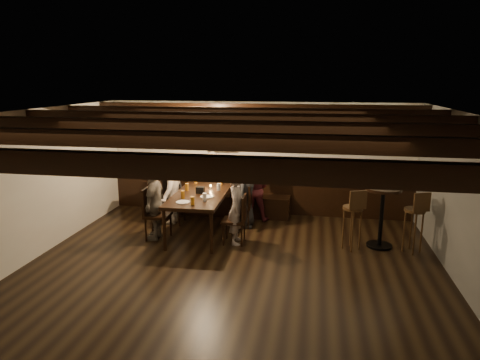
% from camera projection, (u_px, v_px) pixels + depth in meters
% --- Properties ---
extents(room, '(7.00, 7.00, 7.00)m').
position_uv_depth(room, '(235.00, 177.00, 8.00)').
color(room, black).
rests_on(room, ground).
extents(dining_table, '(1.00, 2.11, 0.78)m').
position_uv_depth(dining_table, '(201.00, 196.00, 8.03)').
color(dining_table, black).
rests_on(dining_table, floor).
extents(chair_left_near, '(0.46, 0.46, 0.98)m').
position_uv_depth(chair_left_near, '(172.00, 208.00, 8.66)').
color(chair_left_near, black).
rests_on(chair_left_near, floor).
extents(chair_left_far, '(0.45, 0.45, 0.95)m').
position_uv_depth(chair_left_far, '(157.00, 223.00, 7.80)').
color(chair_left_far, black).
rests_on(chair_left_far, floor).
extents(chair_right_near, '(0.40, 0.40, 0.86)m').
position_uv_depth(chair_right_near, '(242.00, 213.00, 8.46)').
color(chair_right_near, black).
rests_on(chair_right_near, floor).
extents(chair_right_far, '(0.41, 0.41, 0.88)m').
position_uv_depth(chair_right_far, '(235.00, 228.00, 7.59)').
color(chair_right_far, black).
rests_on(chair_right_far, floor).
extents(person_bench_left, '(0.62, 0.41, 1.24)m').
position_uv_depth(person_bench_left, '(170.00, 187.00, 9.05)').
color(person_bench_left, '#242326').
rests_on(person_bench_left, floor).
extents(person_bench_centre, '(0.52, 0.35, 1.40)m').
position_uv_depth(person_bench_centre, '(213.00, 184.00, 9.04)').
color(person_bench_centre, gray).
rests_on(person_bench_centre, floor).
extents(person_bench_right, '(0.65, 0.51, 1.31)m').
position_uv_depth(person_bench_right, '(254.00, 189.00, 8.78)').
color(person_bench_right, maroon).
rests_on(person_bench_right, floor).
extents(person_left_near, '(0.56, 0.94, 1.43)m').
position_uv_depth(person_left_near, '(170.00, 189.00, 8.57)').
color(person_left_near, '#BDACA0').
rests_on(person_left_near, floor).
extents(person_left_far, '(0.35, 0.80, 1.35)m').
position_uv_depth(person_left_far, '(155.00, 203.00, 7.71)').
color(person_left_far, slate).
rests_on(person_left_far, floor).
extents(person_right_near, '(0.44, 0.66, 1.33)m').
position_uv_depth(person_right_near, '(244.00, 194.00, 8.36)').
color(person_right_near, '#242426').
rests_on(person_right_near, floor).
extents(person_right_far, '(0.32, 0.48, 1.29)m').
position_uv_depth(person_right_far, '(237.00, 208.00, 7.50)').
color(person_right_far, gray).
rests_on(person_right_far, floor).
extents(pint_a, '(0.07, 0.07, 0.14)m').
position_uv_depth(pint_a, '(196.00, 180.00, 8.71)').
color(pint_a, '#BF7219').
rests_on(pint_a, dining_table).
extents(pint_b, '(0.07, 0.07, 0.14)m').
position_uv_depth(pint_b, '(221.00, 181.00, 8.59)').
color(pint_b, '#BF7219').
rests_on(pint_b, dining_table).
extents(pint_c, '(0.07, 0.07, 0.14)m').
position_uv_depth(pint_c, '(187.00, 187.00, 8.14)').
color(pint_c, '#BF7219').
rests_on(pint_c, dining_table).
extents(pint_d, '(0.07, 0.07, 0.14)m').
position_uv_depth(pint_d, '(219.00, 187.00, 8.15)').
color(pint_d, silver).
rests_on(pint_d, dining_table).
extents(pint_e, '(0.07, 0.07, 0.14)m').
position_uv_depth(pint_e, '(183.00, 195.00, 7.60)').
color(pint_e, '#BF7219').
rests_on(pint_e, dining_table).
extents(pint_f, '(0.07, 0.07, 0.14)m').
position_uv_depth(pint_f, '(205.00, 197.00, 7.44)').
color(pint_f, silver).
rests_on(pint_f, dining_table).
extents(pint_g, '(0.07, 0.07, 0.14)m').
position_uv_depth(pint_g, '(193.00, 201.00, 7.22)').
color(pint_g, '#BF7219').
rests_on(pint_g, dining_table).
extents(plate_near, '(0.24, 0.24, 0.01)m').
position_uv_depth(plate_near, '(183.00, 202.00, 7.36)').
color(plate_near, white).
rests_on(plate_near, dining_table).
extents(plate_far, '(0.24, 0.24, 0.01)m').
position_uv_depth(plate_far, '(207.00, 197.00, 7.70)').
color(plate_far, white).
rests_on(plate_far, dining_table).
extents(condiment_caddy, '(0.15, 0.10, 0.12)m').
position_uv_depth(condiment_caddy, '(200.00, 190.00, 7.95)').
color(condiment_caddy, black).
rests_on(condiment_caddy, dining_table).
extents(candle, '(0.05, 0.05, 0.05)m').
position_uv_depth(candle, '(211.00, 188.00, 8.28)').
color(candle, beige).
rests_on(candle, dining_table).
extents(high_top_table, '(0.60, 0.60, 1.06)m').
position_uv_depth(high_top_table, '(382.00, 208.00, 7.32)').
color(high_top_table, black).
rests_on(high_top_table, floor).
extents(bar_stool_left, '(0.37, 0.39, 1.08)m').
position_uv_depth(bar_stool_left, '(352.00, 227.00, 7.28)').
color(bar_stool_left, '#351F10').
rests_on(bar_stool_left, floor).
extents(bar_stool_right, '(0.38, 0.39, 1.08)m').
position_uv_depth(bar_stool_right, '(413.00, 230.00, 7.15)').
color(bar_stool_right, '#351F10').
rests_on(bar_stool_right, floor).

